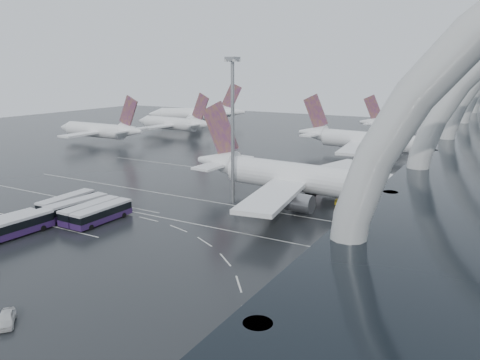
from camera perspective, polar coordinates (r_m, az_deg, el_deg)
The scene contains 25 objects.
ground at distance 88.81m, azimuth -4.83°, elevation -4.99°, with size 420.00×420.00×0.00m, color black.
lane_marking_near at distance 87.26m, azimuth -5.58°, elevation -5.34°, with size 120.00×0.25×0.01m, color silver.
lane_marking_mid at distance 98.43m, azimuth -0.86°, elevation -3.09°, with size 120.00×0.25×0.01m, color silver.
lane_marking_far at distance 122.53m, azimuth 5.85°, elevation 0.16°, with size 120.00×0.25×0.01m, color silver.
bus_bay_line_south at distance 93.95m, azimuth -22.77°, elevation -4.99°, with size 28.00×0.25×0.01m, color silver.
bus_bay_line_north at distance 103.83m, azimuth -15.81°, elevation -2.73°, with size 28.00×0.25×0.01m, color silver.
airliner_main at distance 99.44m, azimuth 8.52°, elevation 0.03°, with size 61.29×53.69×20.76m.
airliner_gate_b at distance 157.71m, azimuth 15.98°, elevation 4.50°, with size 56.57×50.58×19.63m.
airliner_gate_c at distance 205.37m, azimuth 20.56°, elevation 5.97°, with size 48.56×44.72×17.30m.
jet_remote_west at distance 187.62m, azimuth -16.62°, elevation 5.78°, with size 42.61×34.25×18.68m.
jet_remote_mid at distance 204.97m, azimuth -7.97°, elevation 6.80°, with size 42.39×34.17×18.45m.
jet_remote_far at distance 240.10m, azimuth -5.07°, elevation 8.00°, with size 45.23×37.06×21.23m.
bus_row_near_a at distance 100.31m, azimuth -20.40°, elevation -2.61°, with size 3.45×12.90×3.15m.
bus_row_near_b at distance 96.61m, azimuth -19.26°, elevation -3.10°, with size 3.85×13.10×3.18m.
bus_row_near_c at distance 93.19m, azimuth -17.81°, elevation -3.59°, with size 3.10×12.86×3.16m.
bus_row_near_d at distance 90.85m, azimuth -16.44°, elevation -3.93°, with size 3.12×12.85×3.16m.
bus_row_far_a at distance 91.28m, azimuth -26.93°, elevation -4.85°, with size 3.87×12.42×3.01m.
bus_row_far_b at distance 88.56m, azimuth -25.76°, elevation -5.14°, with size 3.67×13.60×3.32m.
van_curve_b at distance 60.53m, azimuth -26.60°, elevation -14.87°, with size 1.74×4.32×1.47m, color silver.
floodlight_mast at distance 96.81m, azimuth -0.90°, elevation 8.13°, with size 2.32×2.32×30.28m.
gse_cart_belly_a at distance 100.84m, azimuth 12.09°, elevation -2.68°, with size 1.95×1.15×1.06m, color #AF9217.
gse_cart_belly_b at distance 108.85m, azimuth 18.00°, elevation -1.85°, with size 2.00×1.18×1.09m, color slate.
gse_cart_belly_c at distance 95.96m, azimuth 3.81°, elevation -3.15°, with size 2.39×1.41×1.30m, color #AF9217.
gse_cart_belly_d at distance 99.50m, azimuth 18.52°, elevation -3.26°, with size 2.22×1.31×1.21m, color slate.
gse_cart_belly_e at distance 109.23m, azimuth 12.73°, elevation -1.47°, with size 1.95×1.15×1.06m, color #AF9217.
Camera 1 is at (48.28, -69.08, 28.00)m, focal length 35.00 mm.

